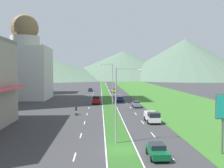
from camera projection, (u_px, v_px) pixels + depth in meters
ground_plane at (121, 150)px, 29.51m from camera, size 600.00×600.00×0.00m
grass_median at (107, 97)px, 89.36m from camera, size 3.20×240.00×0.06m
grass_verge_right at (166, 96)px, 90.33m from camera, size 24.00×240.00×0.06m
lane_dash_left_2 at (75, 157)px, 27.15m from camera, size 0.16×2.80×0.01m
lane_dash_left_3 at (81, 136)px, 36.06m from camera, size 0.16×2.80×0.01m
lane_dash_left_4 at (85, 123)px, 44.97m from camera, size 0.16×2.80×0.01m
lane_dash_left_5 at (87, 114)px, 53.89m from camera, size 0.16×2.80×0.01m
lane_dash_left_6 at (89, 108)px, 62.80m from camera, size 0.16×2.80×0.01m
lane_dash_left_7 at (90, 103)px, 71.72m from camera, size 0.16×2.80×0.01m
lane_dash_left_8 at (91, 100)px, 80.63m from camera, size 0.16×2.80×0.01m
lane_dash_left_9 at (92, 97)px, 89.55m from camera, size 0.16×2.80×0.01m
lane_dash_left_10 at (93, 94)px, 98.46m from camera, size 0.16×2.80×0.01m
lane_dash_left_11 at (93, 92)px, 107.38m from camera, size 0.16×2.80×0.01m
lane_dash_right_2 at (170, 155)px, 27.63m from camera, size 0.16×2.80×0.01m
lane_dash_right_3 at (153, 135)px, 36.54m from camera, size 0.16×2.80×0.01m
lane_dash_right_4 at (143, 122)px, 45.46m from camera, size 0.16×2.80×0.01m
lane_dash_right_5 at (136, 114)px, 54.37m from camera, size 0.16×2.80×0.01m
lane_dash_right_6 at (130, 108)px, 63.29m from camera, size 0.16×2.80×0.01m
lane_dash_right_7 at (127, 103)px, 72.20m from camera, size 0.16×2.80×0.01m
lane_dash_right_8 at (124, 100)px, 81.12m from camera, size 0.16×2.80×0.01m
lane_dash_right_9 at (121, 97)px, 90.03m from camera, size 0.16×2.80×0.01m
lane_dash_right_10 at (119, 94)px, 98.94m from camera, size 0.16×2.80×0.01m
lane_dash_right_11 at (118, 92)px, 107.86m from camera, size 0.16×2.80×0.01m
edge_line_median_left at (102, 97)px, 89.28m from camera, size 0.16×240.00×0.01m
edge_line_median_right at (112, 97)px, 89.44m from camera, size 0.16×240.00×0.01m
domed_building at (25, 65)px, 82.27m from camera, size 14.81×14.81×26.89m
midrise_colored at (29, 70)px, 101.08m from camera, size 12.78×12.78×18.91m
hill_far_left at (43, 68)px, 264.97m from camera, size 156.37×156.37×24.29m
hill_far_center at (123, 65)px, 284.80m from camera, size 146.18×146.18×30.71m
hill_far_right at (185, 59)px, 265.03m from camera, size 146.92×146.92×41.54m
street_lamp_near at (119, 100)px, 31.86m from camera, size 3.36×0.40×9.48m
street_lamp_mid at (111, 84)px, 57.06m from camera, size 3.18×0.34×10.67m
car_0 at (120, 99)px, 75.87m from camera, size 2.02×4.68×1.49m
car_1 at (114, 90)px, 108.79m from camera, size 1.96×4.73×1.58m
car_2 at (157, 151)px, 26.90m from camera, size 1.92×4.04×1.45m
car_3 at (137, 104)px, 64.18m from camera, size 1.88×4.62×1.48m
car_4 at (90, 90)px, 114.13m from camera, size 1.91×4.55×1.44m
pickup_truck_0 at (96, 100)px, 71.07m from camera, size 2.18×5.40×2.00m
pickup_truck_1 at (152, 117)px, 45.06m from camera, size 2.18×5.40×2.00m
motorcycle_rider at (76, 111)px, 52.92m from camera, size 0.36×2.00×1.80m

